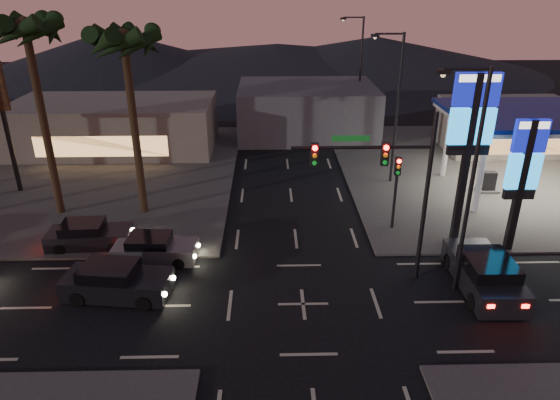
{
  "coord_description": "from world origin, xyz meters",
  "views": [
    {
      "loc": [
        -1.45,
        -18.02,
        13.04
      ],
      "look_at": [
        -0.9,
        4.48,
        3.0
      ],
      "focal_mm": 32.0,
      "sensor_mm": 36.0,
      "label": 1
    }
  ],
  "objects_px": {
    "car_lane_b_front": "(154,249)",
    "gas_station": "(548,118)",
    "traffic_signal_mast": "(389,175)",
    "pylon_sign_short": "(524,166)",
    "suv_station": "(484,273)",
    "car_lane_b_mid": "(88,235)",
    "car_lane_a_front": "(116,282)",
    "pylon_sign_tall": "(471,126)"
  },
  "relations": [
    {
      "from": "suv_station",
      "to": "car_lane_a_front",
      "type": "bearing_deg",
      "value": -179.47
    },
    {
      "from": "traffic_signal_mast",
      "to": "car_lane_b_mid",
      "type": "height_order",
      "value": "traffic_signal_mast"
    },
    {
      "from": "car_lane_a_front",
      "to": "car_lane_b_mid",
      "type": "height_order",
      "value": "car_lane_a_front"
    },
    {
      "from": "car_lane_b_front",
      "to": "suv_station",
      "type": "xyz_separation_m",
      "value": [
        15.48,
        -2.88,
        0.17
      ]
    },
    {
      "from": "pylon_sign_tall",
      "to": "traffic_signal_mast",
      "type": "distance_m",
      "value": 6.02
    },
    {
      "from": "gas_station",
      "to": "traffic_signal_mast",
      "type": "xyz_separation_m",
      "value": [
        -12.24,
        -10.01,
        0.15
      ]
    },
    {
      "from": "gas_station",
      "to": "traffic_signal_mast",
      "type": "relative_size",
      "value": 1.53
    },
    {
      "from": "car_lane_b_front",
      "to": "pylon_sign_short",
      "type": "bearing_deg",
      "value": 1.91
    },
    {
      "from": "car_lane_a_front",
      "to": "suv_station",
      "type": "bearing_deg",
      "value": 0.53
    },
    {
      "from": "traffic_signal_mast",
      "to": "car_lane_a_front",
      "type": "xyz_separation_m",
      "value": [
        -12.04,
        -1.12,
        -4.5
      ]
    },
    {
      "from": "traffic_signal_mast",
      "to": "car_lane_b_front",
      "type": "relative_size",
      "value": 1.87
    },
    {
      "from": "car_lane_b_mid",
      "to": "traffic_signal_mast",
      "type": "bearing_deg",
      "value": -13.08
    },
    {
      "from": "gas_station",
      "to": "car_lane_a_front",
      "type": "relative_size",
      "value": 2.47
    },
    {
      "from": "pylon_sign_short",
      "to": "suv_station",
      "type": "xyz_separation_m",
      "value": [
        -2.72,
        -3.48,
        -3.85
      ]
    },
    {
      "from": "pylon_sign_short",
      "to": "car_lane_b_mid",
      "type": "bearing_deg",
      "value": 177.63
    },
    {
      "from": "car_lane_b_mid",
      "to": "pylon_sign_short",
      "type": "bearing_deg",
      "value": -2.37
    },
    {
      "from": "traffic_signal_mast",
      "to": "pylon_sign_short",
      "type": "bearing_deg",
      "value": 19.13
    },
    {
      "from": "pylon_sign_short",
      "to": "car_lane_b_mid",
      "type": "height_order",
      "value": "pylon_sign_short"
    },
    {
      "from": "pylon_sign_tall",
      "to": "pylon_sign_short",
      "type": "xyz_separation_m",
      "value": [
        2.5,
        -1.0,
        -1.74
      ]
    },
    {
      "from": "pylon_sign_short",
      "to": "suv_station",
      "type": "distance_m",
      "value": 5.86
    },
    {
      "from": "traffic_signal_mast",
      "to": "car_lane_a_front",
      "type": "bearing_deg",
      "value": -174.67
    },
    {
      "from": "car_lane_a_front",
      "to": "gas_station",
      "type": "bearing_deg",
      "value": 24.64
    },
    {
      "from": "car_lane_b_front",
      "to": "car_lane_b_mid",
      "type": "bearing_deg",
      "value": 158.09
    },
    {
      "from": "pylon_sign_short",
      "to": "traffic_signal_mast",
      "type": "relative_size",
      "value": 0.88
    },
    {
      "from": "gas_station",
      "to": "traffic_signal_mast",
      "type": "height_order",
      "value": "traffic_signal_mast"
    },
    {
      "from": "pylon_sign_tall",
      "to": "car_lane_a_front",
      "type": "distance_m",
      "value": 18.31
    },
    {
      "from": "gas_station",
      "to": "car_lane_b_mid",
      "type": "distance_m",
      "value": 28.12
    },
    {
      "from": "gas_station",
      "to": "pylon_sign_short",
      "type": "relative_size",
      "value": 1.74
    },
    {
      "from": "pylon_sign_short",
      "to": "traffic_signal_mast",
      "type": "xyz_separation_m",
      "value": [
        -7.24,
        -2.51,
        0.57
      ]
    },
    {
      "from": "pylon_sign_short",
      "to": "car_lane_a_front",
      "type": "height_order",
      "value": "pylon_sign_short"
    },
    {
      "from": "traffic_signal_mast",
      "to": "car_lane_a_front",
      "type": "relative_size",
      "value": 1.62
    },
    {
      "from": "car_lane_a_front",
      "to": "pylon_sign_tall",
      "type": "bearing_deg",
      "value": 15.44
    },
    {
      "from": "suv_station",
      "to": "car_lane_b_mid",
      "type": "bearing_deg",
      "value": 167.15
    },
    {
      "from": "car_lane_b_front",
      "to": "gas_station",
      "type": "bearing_deg",
      "value": 19.26
    },
    {
      "from": "car_lane_a_front",
      "to": "car_lane_b_front",
      "type": "bearing_deg",
      "value": 70.46
    },
    {
      "from": "pylon_sign_tall",
      "to": "car_lane_a_front",
      "type": "height_order",
      "value": "pylon_sign_tall"
    },
    {
      "from": "gas_station",
      "to": "pylon_sign_short",
      "type": "bearing_deg",
      "value": -123.69
    },
    {
      "from": "pylon_sign_tall",
      "to": "pylon_sign_short",
      "type": "height_order",
      "value": "pylon_sign_tall"
    },
    {
      "from": "gas_station",
      "to": "car_lane_b_front",
      "type": "relative_size",
      "value": 2.86
    },
    {
      "from": "car_lane_a_front",
      "to": "car_lane_b_mid",
      "type": "xyz_separation_m",
      "value": [
        -2.7,
        4.55,
        -0.07
      ]
    },
    {
      "from": "gas_station",
      "to": "pylon_sign_short",
      "type": "xyz_separation_m",
      "value": [
        -5.0,
        -7.5,
        -0.42
      ]
    },
    {
      "from": "gas_station",
      "to": "car_lane_b_front",
      "type": "xyz_separation_m",
      "value": [
        -23.2,
        -8.11,
        -4.45
      ]
    }
  ]
}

